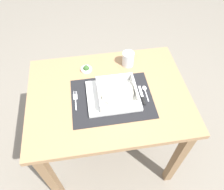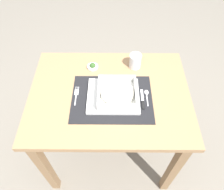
{
  "view_description": "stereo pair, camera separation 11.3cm",
  "coord_description": "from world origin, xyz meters",
  "views": [
    {
      "loc": [
        -0.09,
        -0.72,
        1.64
      ],
      "look_at": [
        0.01,
        -0.04,
        0.76
      ],
      "focal_mm": 34.93,
      "sensor_mm": 36.0,
      "label": 1
    },
    {
      "loc": [
        0.02,
        -0.73,
        1.64
      ],
      "look_at": [
        0.01,
        -0.04,
        0.76
      ],
      "focal_mm": 34.93,
      "sensor_mm": 36.0,
      "label": 2
    }
  ],
  "objects": [
    {
      "name": "drinking_glass",
      "position": [
        0.15,
        0.2,
        0.77
      ],
      "size": [
        0.07,
        0.07,
        0.09
      ],
      "color": "white",
      "rests_on": "dining_table"
    },
    {
      "name": "porridge_bowl",
      "position": [
        0.04,
        -0.03,
        0.77
      ],
      "size": [
        0.2,
        0.2,
        0.05
      ],
      "color": "white",
      "rests_on": "serving_plate"
    },
    {
      "name": "ground_plane",
      "position": [
        0.0,
        0.0,
        0.0
      ],
      "size": [
        6.0,
        6.0,
        0.0
      ],
      "primitive_type": "plane",
      "color": "gray"
    },
    {
      "name": "butter_knife",
      "position": [
        0.17,
        -0.05,
        0.73
      ],
      "size": [
        0.01,
        0.13,
        0.01
      ],
      "rotation": [
        0.0,
        0.0,
        0.05
      ],
      "color": "black",
      "rests_on": "placemat"
    },
    {
      "name": "fork",
      "position": [
        -0.18,
        -0.01,
        0.73
      ],
      "size": [
        0.02,
        0.13,
        0.0
      ],
      "rotation": [
        0.0,
        0.0,
        0.02
      ],
      "color": "silver",
      "rests_on": "placemat"
    },
    {
      "name": "placemat",
      "position": [
        0.01,
        -0.04,
        0.73
      ],
      "size": [
        0.42,
        0.32,
        0.0
      ],
      "primitive_type": "cube",
      "color": "black",
      "rests_on": "dining_table"
    },
    {
      "name": "dining_table",
      "position": [
        0.0,
        0.0,
        0.61
      ],
      "size": [
        0.87,
        0.65,
        0.73
      ],
      "color": "#A37A51",
      "rests_on": "ground"
    },
    {
      "name": "spoon",
      "position": [
        0.2,
        -0.01,
        0.74
      ],
      "size": [
        0.02,
        0.11,
        0.01
      ],
      "rotation": [
        0.0,
        0.0,
        -0.03
      ],
      "color": "silver",
      "rests_on": "placemat"
    },
    {
      "name": "condiment_saucer",
      "position": [
        -0.1,
        0.19,
        0.74
      ],
      "size": [
        0.06,
        0.06,
        0.04
      ],
      "color": "white",
      "rests_on": "dining_table"
    },
    {
      "name": "serving_plate",
      "position": [
        0.02,
        -0.03,
        0.74
      ],
      "size": [
        0.27,
        0.23,
        0.02
      ],
      "primitive_type": "cube",
      "color": "white",
      "rests_on": "placemat"
    }
  ]
}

